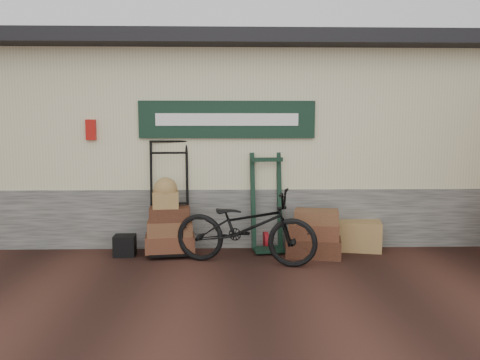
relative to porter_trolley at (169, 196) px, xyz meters
name	(u,v)px	position (x,y,z in m)	size (l,w,h in m)	color
ground	(250,267)	(1.14, -0.77, -0.84)	(80.00, 80.00, 0.00)	black
station_building	(243,139)	(1.14, 1.96, 0.77)	(14.40, 4.10, 3.20)	#4C4C47
porter_trolley	(169,196)	(0.00, 0.00, 0.00)	(0.84, 0.63, 1.68)	black
green_barrow	(267,202)	(1.43, 0.08, -0.11)	(0.53, 0.44, 1.46)	black
suitcase_stack	(314,233)	(2.08, -0.25, -0.50)	(0.77, 0.48, 0.68)	#3A1C12
wicker_hamper	(357,235)	(2.80, 0.08, -0.62)	(0.68, 0.44, 0.44)	brown
black_trunk	(125,246)	(-0.63, -0.17, -0.69)	(0.30, 0.26, 0.30)	black
bicycle	(246,223)	(1.09, -0.60, -0.28)	(1.94, 0.68, 1.13)	black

